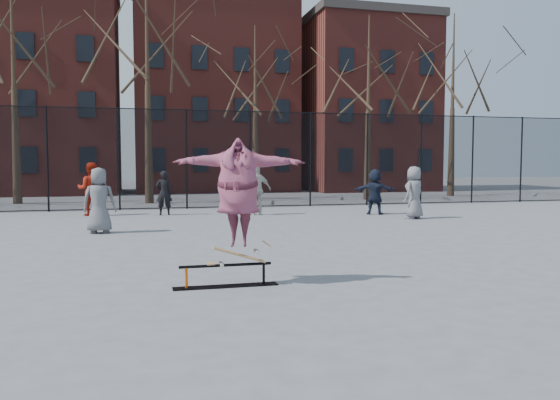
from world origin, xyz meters
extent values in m
plane|color=slate|center=(0.00, 0.00, 0.00)|extent=(100.00, 100.00, 0.00)
cube|color=black|center=(-1.93, -1.05, 0.01)|extent=(1.59, 0.24, 0.01)
cylinder|color=#E9570D|center=(-2.52, -1.05, 0.16)|extent=(0.04, 0.04, 0.33)
cylinder|color=black|center=(-1.34, -1.05, 0.16)|extent=(0.04, 0.04, 0.33)
cylinder|color=black|center=(-1.93, -1.05, 0.33)|extent=(1.40, 0.04, 0.04)
imported|color=#4C3484|center=(-1.72, -1.05, 1.28)|extent=(2.09, 1.05, 1.64)
imported|color=slate|center=(-4.25, 5.96, 0.87)|extent=(0.92, 0.66, 1.75)
imported|color=black|center=(-2.39, 10.59, 0.79)|extent=(0.58, 0.39, 1.58)
imported|color=#A41E0E|center=(-4.90, 11.07, 0.94)|extent=(0.97, 0.79, 1.87)
imported|color=beige|center=(0.82, 9.85, 0.91)|extent=(1.12, 0.62, 1.81)
imported|color=#192033|center=(4.99, 9.00, 0.82)|extent=(1.57, 1.14, 1.64)
imported|color=slate|center=(5.63, 7.28, 0.87)|extent=(1.02, 0.90, 1.75)
cylinder|color=black|center=(-6.60, 13.00, 2.00)|extent=(0.07, 0.07, 4.00)
cylinder|color=black|center=(-4.00, 13.00, 2.00)|extent=(0.07, 0.07, 4.00)
cylinder|color=black|center=(-1.40, 13.00, 2.00)|extent=(0.07, 0.07, 4.00)
cylinder|color=black|center=(1.20, 13.00, 2.00)|extent=(0.07, 0.07, 4.00)
cylinder|color=black|center=(3.80, 13.00, 2.00)|extent=(0.07, 0.07, 4.00)
cylinder|color=black|center=(6.40, 13.00, 2.00)|extent=(0.07, 0.07, 4.00)
cylinder|color=black|center=(9.00, 13.00, 2.00)|extent=(0.07, 0.07, 4.00)
cylinder|color=black|center=(11.60, 13.00, 2.00)|extent=(0.07, 0.07, 4.00)
cylinder|color=black|center=(14.20, 13.00, 2.00)|extent=(0.07, 0.07, 4.00)
cube|color=black|center=(0.00, 13.00, 2.00)|extent=(34.00, 0.01, 4.00)
cylinder|color=black|center=(0.00, 13.00, 3.96)|extent=(34.00, 0.04, 0.04)
cone|color=black|center=(-8.50, 17.80, 2.31)|extent=(0.40, 0.40, 4.62)
cone|color=black|center=(-3.00, 16.50, 2.31)|extent=(0.40, 0.40, 4.62)
cone|color=black|center=(2.50, 17.80, 2.31)|extent=(0.40, 0.40, 4.62)
cone|color=black|center=(8.00, 16.50, 2.31)|extent=(0.40, 0.40, 4.62)
cone|color=black|center=(13.50, 17.80, 2.31)|extent=(0.40, 0.40, 4.62)
cube|color=maroon|center=(-9.00, 26.00, 6.00)|extent=(9.00, 7.00, 12.00)
cube|color=maroon|center=(1.50, 26.00, 6.50)|extent=(10.00, 7.00, 13.00)
cube|color=maroon|center=(11.50, 26.00, 5.50)|extent=(8.00, 7.00, 11.00)
camera|label=1|loc=(-3.13, -9.16, 1.89)|focal=35.00mm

